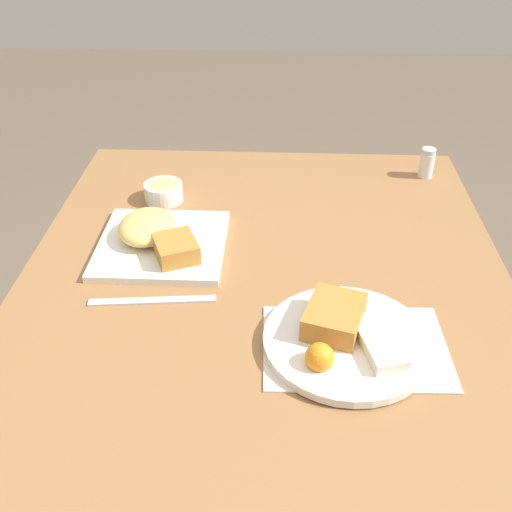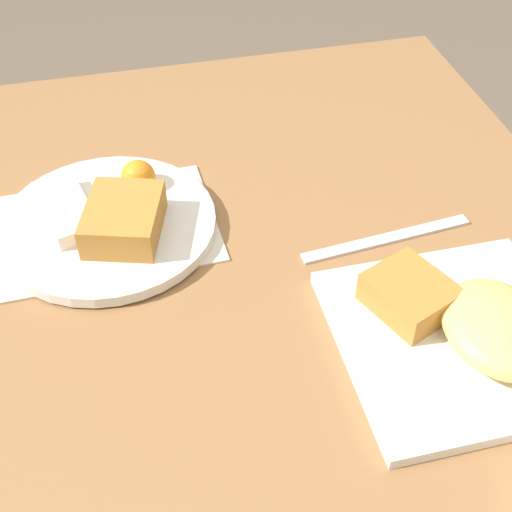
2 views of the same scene
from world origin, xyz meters
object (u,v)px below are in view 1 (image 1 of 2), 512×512
at_px(plate_oval_far, 345,336).
at_px(salt_shaker, 427,165).
at_px(butter_knife, 152,301).
at_px(sauce_ramekin, 164,192).
at_px(plate_square_near, 158,238).

bearing_deg(plate_oval_far, salt_shaker, 158.33).
bearing_deg(butter_knife, sauce_ramekin, 90.83).
xyz_separation_m(sauce_ramekin, salt_shaker, (-0.14, 0.60, 0.01)).
bearing_deg(sauce_ramekin, plate_oval_far, 38.79).
xyz_separation_m(plate_oval_far, butter_knife, (-0.09, -0.32, -0.02)).
relative_size(sauce_ramekin, salt_shaker, 1.19).
bearing_deg(plate_square_near, butter_knife, 6.41).
height_order(plate_square_near, butter_knife, plate_square_near).
bearing_deg(butter_knife, plate_oval_far, -22.09).
bearing_deg(salt_shaker, plate_oval_far, -21.67).
bearing_deg(plate_square_near, salt_shaker, 119.87).
height_order(plate_oval_far, salt_shaker, salt_shaker).
bearing_deg(sauce_ramekin, butter_knife, 6.55).
bearing_deg(salt_shaker, butter_knife, -48.17).
relative_size(plate_square_near, sauce_ramekin, 2.91).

